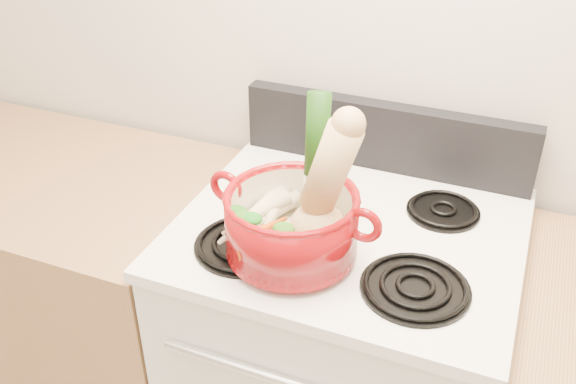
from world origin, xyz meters
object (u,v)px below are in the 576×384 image
at_px(leek, 314,163).
at_px(stove_body, 340,374).
at_px(dutch_oven, 292,224).
at_px(squash, 326,190).

bearing_deg(leek, stove_body, 46.65).
relative_size(stove_body, dutch_oven, 3.29).
distance_m(stove_body, leek, 0.70).
bearing_deg(leek, dutch_oven, -125.92).
height_order(dutch_oven, leek, leek).
bearing_deg(stove_body, dutch_oven, -118.09).
height_order(stove_body, dutch_oven, dutch_oven).
relative_size(dutch_oven, leek, 0.87).
distance_m(dutch_oven, squash, 0.13).
xyz_separation_m(dutch_oven, squash, (0.08, -0.01, 0.11)).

